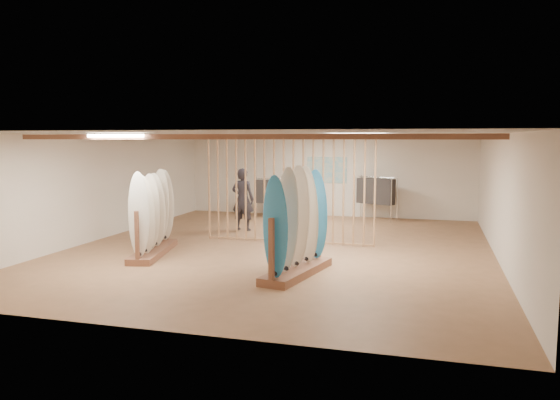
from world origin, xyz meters
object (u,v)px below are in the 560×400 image
(rack_left, at_px, (153,226))
(rack_right, at_px, (297,239))
(clothing_rack_a, at_px, (274,191))
(clothing_rack_b, at_px, (376,191))
(shopper_a, at_px, (243,195))
(shopper_b, at_px, (299,195))

(rack_left, distance_m, rack_right, 3.81)
(clothing_rack_a, height_order, clothing_rack_b, clothing_rack_b)
(rack_right, relative_size, shopper_a, 1.11)
(rack_right, bearing_deg, rack_left, 176.60)
(rack_left, bearing_deg, rack_right, -27.31)
(clothing_rack_b, distance_m, shopper_b, 2.66)
(shopper_b, bearing_deg, clothing_rack_a, 179.53)
(shopper_a, xyz_separation_m, shopper_b, (1.30, 1.67, -0.12))
(rack_right, xyz_separation_m, shopper_b, (-1.52, 6.38, 0.19))
(shopper_a, bearing_deg, rack_left, 78.65)
(clothing_rack_b, height_order, shopper_a, shopper_a)
(shopper_a, distance_m, shopper_b, 2.12)
(clothing_rack_b, relative_size, shopper_b, 0.80)
(clothing_rack_a, bearing_deg, clothing_rack_b, 1.99)
(rack_left, distance_m, shopper_a, 3.85)
(rack_right, xyz_separation_m, clothing_rack_b, (0.72, 7.83, 0.23))
(clothing_rack_a, xyz_separation_m, clothing_rack_b, (3.37, 0.42, 0.06))
(rack_left, height_order, clothing_rack_b, rack_left)
(rack_left, height_order, shopper_b, rack_left)
(clothing_rack_a, bearing_deg, rack_right, -75.46)
(rack_left, xyz_separation_m, rack_right, (3.69, -0.97, 0.06))
(shopper_a, bearing_deg, clothing_rack_b, -136.70)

